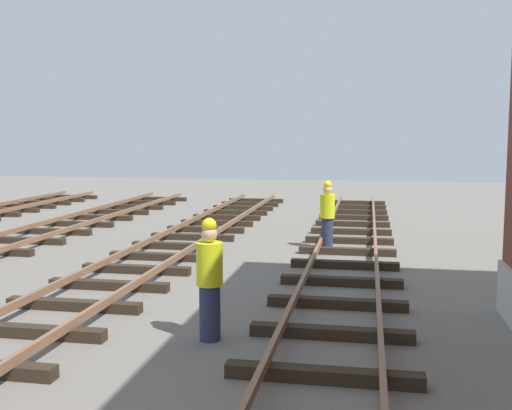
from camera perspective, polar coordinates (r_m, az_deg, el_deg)
track_worker_foreground at (r=16.78m, az=6.65°, el=-0.93°), size 0.40×0.40×1.87m
track_worker_distant at (r=9.28m, az=-4.34°, el=-6.96°), size 0.40×0.40×1.87m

